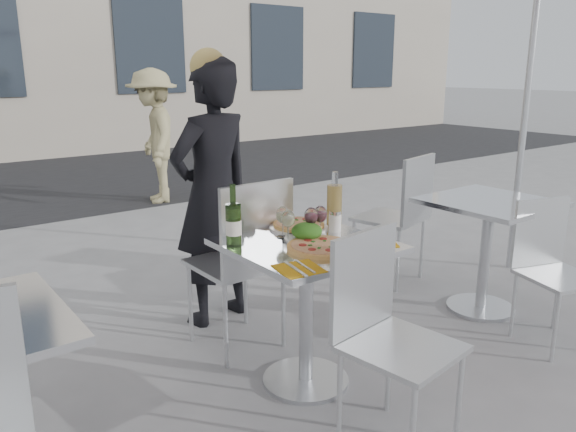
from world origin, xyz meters
TOP-DOWN VIEW (x-y plane):
  - ground at (0.00, 0.00)m, footprint 80.00×80.00m
  - street_asphalt at (0.00, 6.50)m, footprint 24.00×5.00m
  - main_table at (0.00, 0.00)m, footprint 0.72×0.72m
  - side_table_right at (1.50, 0.00)m, footprint 0.72×0.72m
  - chair_far at (-0.06, 0.46)m, footprint 0.46×0.47m
  - chair_near at (-0.01, -0.53)m, footprint 0.47×0.48m
  - side_chair_rfar at (1.44, 0.67)m, footprint 0.53×0.54m
  - side_chair_rnear at (1.43, -0.46)m, footprint 0.48×0.48m
  - woman_diner at (0.03, 0.95)m, footprint 0.65×0.49m
  - pedestrian_b at (1.11, 4.25)m, footprint 0.86×1.14m
  - pizza_near at (-0.01, -0.12)m, footprint 0.33×0.33m
  - pizza_far at (0.12, 0.21)m, footprint 0.31×0.31m
  - salad_plate at (0.03, 0.03)m, footprint 0.22×0.22m
  - wine_bottle at (-0.31, 0.17)m, footprint 0.07×0.08m
  - carafe at (0.30, 0.14)m, footprint 0.08×0.08m
  - sugar_shaker at (0.24, 0.06)m, footprint 0.06×0.06m
  - wineglass_white_a at (-0.06, 0.07)m, footprint 0.07×0.07m
  - wineglass_white_b at (-0.04, 0.14)m, footprint 0.07×0.07m
  - wineglass_red_a at (0.06, 0.04)m, footprint 0.07×0.07m
  - wineglass_red_b at (0.11, 0.04)m, footprint 0.07×0.07m
  - napkin_left at (-0.26, -0.27)m, footprint 0.21×0.21m
  - napkin_right at (0.27, -0.20)m, footprint 0.25×0.25m

SIDE VIEW (x-z plane):
  - ground at x=0.00m, z-range 0.00..0.00m
  - street_asphalt at x=0.00m, z-range 0.00..0.00m
  - side_chair_rnear at x=1.43m, z-range 0.08..0.91m
  - main_table at x=0.00m, z-range 0.16..0.91m
  - side_table_right at x=1.50m, z-range 0.16..0.91m
  - chair_near at x=-0.01m, z-range 0.08..1.00m
  - side_chair_rfar at x=1.44m, z-range 0.09..1.05m
  - chair_far at x=-0.06m, z-range 0.09..1.08m
  - napkin_left at x=-0.26m, z-range 0.75..0.76m
  - napkin_right at x=0.27m, z-range 0.75..0.76m
  - pizza_near at x=-0.01m, z-range 0.75..0.77m
  - pizza_far at x=0.12m, z-range 0.75..0.78m
  - pedestrian_b at x=1.11m, z-range 0.00..1.57m
  - salad_plate at x=0.03m, z-range 0.74..0.83m
  - sugar_shaker at x=0.24m, z-range 0.75..0.86m
  - woman_diner at x=0.03m, z-range 0.00..1.63m
  - wineglass_white_a at x=-0.06m, z-range 0.78..0.94m
  - wineglass_white_b at x=-0.04m, z-range 0.78..0.94m
  - wineglass_red_a at x=0.06m, z-range 0.78..0.94m
  - wineglass_red_b at x=0.11m, z-range 0.78..0.94m
  - wine_bottle at x=-0.31m, z-range 0.72..1.01m
  - carafe at x=0.30m, z-range 0.72..1.01m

